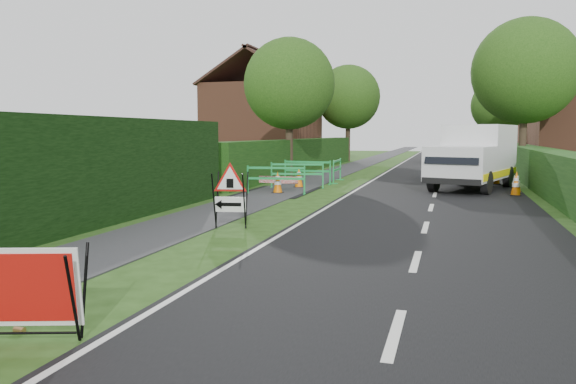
# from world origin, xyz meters

# --- Properties ---
(ground) EXTENTS (120.00, 120.00, 0.00)m
(ground) POSITION_xyz_m (0.00, 0.00, 0.00)
(ground) COLOR #224112
(ground) RESTS_ON ground
(road_surface) EXTENTS (6.00, 90.00, 0.02)m
(road_surface) POSITION_xyz_m (2.50, 35.00, 0.00)
(road_surface) COLOR black
(road_surface) RESTS_ON ground
(footpath) EXTENTS (2.00, 90.00, 0.02)m
(footpath) POSITION_xyz_m (-3.00, 35.00, 0.01)
(footpath) COLOR #2D2D30
(footpath) RESTS_ON ground
(hedge_west_far) EXTENTS (1.00, 24.00, 1.80)m
(hedge_west_far) POSITION_xyz_m (-5.00, 22.00, 0.00)
(hedge_west_far) COLOR #14380F
(hedge_west_far) RESTS_ON ground
(hedge_east) EXTENTS (1.20, 50.00, 1.50)m
(hedge_east) POSITION_xyz_m (6.50, 16.00, 0.00)
(hedge_east) COLOR #14380F
(hedge_east) RESTS_ON ground
(house_west) EXTENTS (7.50, 7.40, 7.88)m
(house_west) POSITION_xyz_m (-10.00, 30.00, 2.90)
(house_west) COLOR brown
(house_west) RESTS_ON ground
(house_east_b) EXTENTS (7.50, 7.40, 7.88)m
(house_east_b) POSITION_xyz_m (12.00, 42.00, 2.90)
(house_east_b) COLOR brown
(house_east_b) RESTS_ON ground
(tree_nw) EXTENTS (4.40, 4.40, 6.70)m
(tree_nw) POSITION_xyz_m (-4.60, 18.00, 4.48)
(tree_nw) COLOR #2D2116
(tree_nw) RESTS_ON ground
(tree_ne) EXTENTS (5.20, 5.20, 7.79)m
(tree_ne) POSITION_xyz_m (6.40, 22.00, 5.17)
(tree_ne) COLOR #2D2116
(tree_ne) RESTS_ON ground
(tree_fw) EXTENTS (4.80, 4.80, 7.24)m
(tree_fw) POSITION_xyz_m (-4.60, 34.00, 4.83)
(tree_fw) COLOR #2D2116
(tree_fw) RESTS_ON ground
(tree_fe) EXTENTS (4.20, 4.20, 6.33)m
(tree_fe) POSITION_xyz_m (6.40, 38.00, 4.22)
(tree_fe) COLOR #2D2116
(tree_fe) RESTS_ON ground
(red_rect_sign) EXTENTS (1.29, 1.00, 0.97)m
(red_rect_sign) POSITION_xyz_m (-1.09, -3.78, 0.56)
(red_rect_sign) COLOR black
(red_rect_sign) RESTS_ON ground
(triangle_sign) EXTENTS (0.99, 0.99, 1.25)m
(triangle_sign) POSITION_xyz_m (-1.69, 3.12, 0.87)
(triangle_sign) COLOR black
(triangle_sign) RESTS_ON ground
(works_van) EXTENTS (3.53, 5.71, 2.44)m
(works_van) POSITION_xyz_m (3.85, 14.11, 1.29)
(works_van) COLOR silver
(works_van) RESTS_ON ground
(traffic_cone_0) EXTENTS (0.38, 0.38, 0.79)m
(traffic_cone_0) POSITION_xyz_m (5.14, 12.03, 0.39)
(traffic_cone_0) COLOR black
(traffic_cone_0) RESTS_ON ground
(traffic_cone_1) EXTENTS (0.38, 0.38, 0.79)m
(traffic_cone_1) POSITION_xyz_m (5.25, 12.99, 0.39)
(traffic_cone_1) COLOR black
(traffic_cone_1) RESTS_ON ground
(traffic_cone_2) EXTENTS (0.38, 0.38, 0.79)m
(traffic_cone_2) POSITION_xyz_m (4.82, 16.45, 0.39)
(traffic_cone_2) COLOR black
(traffic_cone_2) RESTS_ON ground
(traffic_cone_3) EXTENTS (0.38, 0.38, 0.79)m
(traffic_cone_3) POSITION_xyz_m (-2.88, 10.57, 0.39)
(traffic_cone_3) COLOR black
(traffic_cone_3) RESTS_ON ground
(traffic_cone_4) EXTENTS (0.38, 0.38, 0.79)m
(traffic_cone_4) POSITION_xyz_m (-2.70, 12.79, 0.39)
(traffic_cone_4) COLOR black
(traffic_cone_4) RESTS_ON ground
(ped_barrier_0) EXTENTS (2.09, 0.66, 1.00)m
(ped_barrier_0) POSITION_xyz_m (-2.85, 10.28, 0.63)
(ped_barrier_0) COLOR green
(ped_barrier_0) RESTS_ON ground
(ped_barrier_1) EXTENTS (2.09, 0.78, 1.00)m
(ped_barrier_1) POSITION_xyz_m (-2.72, 12.63, 0.63)
(ped_barrier_1) COLOR green
(ped_barrier_1) RESTS_ON ground
(ped_barrier_2) EXTENTS (2.08, 0.52, 1.00)m
(ped_barrier_2) POSITION_xyz_m (-2.79, 14.48, 0.63)
(ped_barrier_2) COLOR green
(ped_barrier_2) RESTS_ON ground
(ped_barrier_3) EXTENTS (0.45, 2.07, 1.00)m
(ped_barrier_3) POSITION_xyz_m (-1.77, 15.75, 0.63)
(ped_barrier_3) COLOR green
(ped_barrier_3) RESTS_ON ground
(redwhite_plank) EXTENTS (1.50, 0.16, 0.25)m
(redwhite_plank) POSITION_xyz_m (-2.97, 10.94, 0.00)
(redwhite_plank) COLOR red
(redwhite_plank) RESTS_ON ground
(litter_can) EXTENTS (0.12, 0.07, 0.07)m
(litter_can) POSITION_xyz_m (-1.36, -3.56, 0.00)
(litter_can) COLOR #BF7F4C
(litter_can) RESTS_ON ground
(hatchback_car) EXTENTS (1.90, 3.84, 1.26)m
(hatchback_car) POSITION_xyz_m (2.51, 27.62, 0.63)
(hatchback_car) COLOR white
(hatchback_car) RESTS_ON ground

